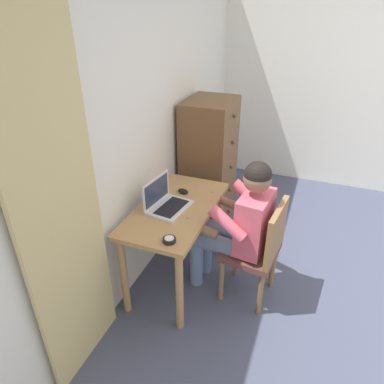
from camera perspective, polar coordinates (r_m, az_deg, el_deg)
wall_back at (r=2.82m, az=-7.91°, el=10.04°), size 4.80×0.05×2.50m
curtain_panel at (r=2.02m, az=-20.69°, el=-3.17°), size 0.63×0.03×2.29m
desk at (r=2.80m, az=-2.66°, el=-4.63°), size 1.05×0.57×0.73m
dresser at (r=3.62m, az=2.79°, el=4.66°), size 0.59×0.49×1.32m
chair at (r=2.75m, az=10.95°, el=-8.91°), size 0.46×0.44×0.88m
person_seated at (r=2.69m, az=7.59°, el=-4.86°), size 0.57×0.61×1.19m
laptop at (r=2.70m, az=-4.35°, el=-1.61°), size 0.37×0.29×0.24m
computer_mouse at (r=2.91m, az=-1.47°, el=0.14°), size 0.09×0.11×0.03m
desk_clock at (r=2.35m, az=-3.73°, el=-7.81°), size 0.09×0.09×0.03m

